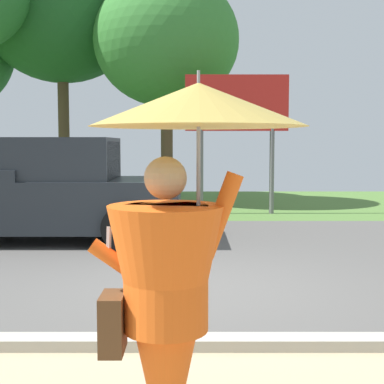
% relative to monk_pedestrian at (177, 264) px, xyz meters
% --- Properties ---
extents(ground_plane, '(40.00, 22.00, 0.20)m').
position_rel_monk_pedestrian_xyz_m(ground_plane, '(0.17, 6.81, -1.19)').
color(ground_plane, '#565451').
extents(monk_pedestrian, '(1.13, 1.10, 2.13)m').
position_rel_monk_pedestrian_xyz_m(monk_pedestrian, '(0.00, 0.00, 0.00)').
color(monk_pedestrian, '#E55B19').
rests_on(monk_pedestrian, ground_plane).
extents(pickup_truck, '(5.20, 2.28, 1.88)m').
position_rel_monk_pedestrian_xyz_m(pickup_truck, '(-2.70, 7.30, -0.28)').
color(pickup_truck, '#23282D').
rests_on(pickup_truck, ground_plane).
extents(roadside_billboard, '(2.60, 0.12, 3.50)m').
position_rel_monk_pedestrian_xyz_m(roadside_billboard, '(1.22, 11.25, 1.40)').
color(roadside_billboard, slate).
rests_on(roadside_billboard, ground_plane).
extents(tree_center_back, '(5.35, 5.35, 8.63)m').
position_rel_monk_pedestrian_xyz_m(tree_center_back, '(-4.13, 15.53, 5.04)').
color(tree_center_back, brown).
rests_on(tree_center_back, ground_plane).
extents(tree_right_mid, '(4.33, 4.33, 6.81)m').
position_rel_monk_pedestrian_xyz_m(tree_right_mid, '(-0.67, 14.00, 3.68)').
color(tree_right_mid, brown).
rests_on(tree_right_mid, ground_plane).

